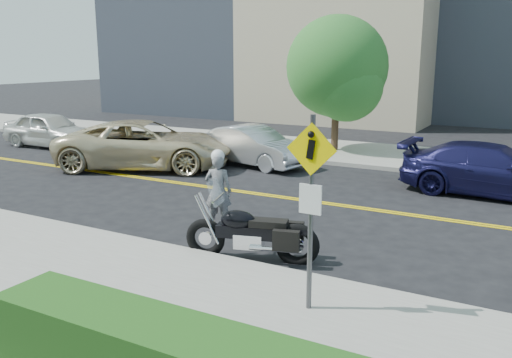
{
  "coord_description": "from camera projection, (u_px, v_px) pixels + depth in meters",
  "views": [
    {
      "loc": [
        7.22,
        -13.48,
        3.98
      ],
      "look_at": [
        1.39,
        -2.88,
        1.2
      ],
      "focal_mm": 38.0,
      "sensor_mm": 36.0,
      "label": 1
    }
  ],
  "objects": [
    {
      "name": "motorcycle",
      "position": [
        252.0,
        221.0,
        10.64
      ],
      "size": [
        2.73,
        1.48,
        1.59
      ],
      "primitive_type": null,
      "rotation": [
        0.0,
        0.0,
        0.28
      ],
      "color": "black",
      "rests_on": "ground"
    },
    {
      "name": "parked_car_blue",
      "position": [
        492.0,
        170.0,
        15.55
      ],
      "size": [
        5.21,
        2.26,
        1.49
      ],
      "primitive_type": "imported",
      "rotation": [
        0.0,
        0.0,
        1.54
      ],
      "color": "#181747",
      "rests_on": "ground"
    },
    {
      "name": "sidewalk_far",
      "position": [
        348.0,
        152.0,
        22.18
      ],
      "size": [
        60.0,
        5.0,
        0.15
      ],
      "primitive_type": "cube",
      "color": "#9E9B91",
      "rests_on": "ground_plane"
    },
    {
      "name": "sidewalk_near",
      "position": [
        58.0,
        286.0,
        9.37
      ],
      "size": [
        60.0,
        5.0,
        0.15
      ],
      "primitive_type": "cube",
      "color": "#9E9B91",
      "rests_on": "ground_plane"
    },
    {
      "name": "suv",
      "position": [
        145.0,
        145.0,
        19.31
      ],
      "size": [
        6.76,
        5.11,
        1.71
      ],
      "primitive_type": "imported",
      "rotation": [
        0.0,
        0.0,
        2.0
      ],
      "color": "beige",
      "rests_on": "ground"
    },
    {
      "name": "tree_far_a",
      "position": [
        337.0,
        67.0,
        21.66
      ],
      "size": [
        4.06,
        4.06,
        5.55
      ],
      "rotation": [
        0.0,
        0.0,
        0.04
      ],
      "color": "#382619",
      "rests_on": "ground"
    },
    {
      "name": "ground_plane",
      "position": [
        262.0,
        195.0,
        15.79
      ],
      "size": [
        120.0,
        120.0,
        0.0
      ],
      "primitive_type": "plane",
      "color": "black",
      "rests_on": "ground"
    },
    {
      "name": "parked_car_white",
      "position": [
        50.0,
        130.0,
        23.77
      ],
      "size": [
        4.54,
        1.9,
        1.54
      ],
      "primitive_type": "imported",
      "rotation": [
        0.0,
        0.0,
        1.59
      ],
      "color": "silver",
      "rests_on": "ground"
    },
    {
      "name": "pedestrian_sign",
      "position": [
        311.0,
        195.0,
        7.99
      ],
      "size": [
        0.78,
        0.08,
        3.0
      ],
      "color": "#4C4C51",
      "rests_on": "sidewalk_near"
    },
    {
      "name": "motorcyclist",
      "position": [
        218.0,
        189.0,
        12.63
      ],
      "size": [
        0.73,
        0.58,
        1.86
      ],
      "rotation": [
        0.0,
        0.0,
        3.42
      ],
      "color": "#A9AAAE",
      "rests_on": "ground"
    },
    {
      "name": "parked_car_silver",
      "position": [
        253.0,
        146.0,
        19.8
      ],
      "size": [
        4.61,
        2.46,
        1.44
      ],
      "primitive_type": "imported",
      "rotation": [
        0.0,
        0.0,
        1.35
      ],
      "color": "#BABCC2",
      "rests_on": "ground"
    }
  ]
}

